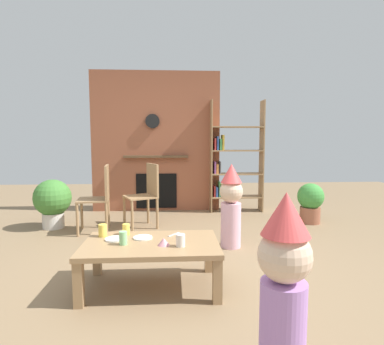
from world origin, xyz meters
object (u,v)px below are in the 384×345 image
coffee_table (151,249)px  paper_plate_front (143,238)px  child_with_cone_hat (284,283)px  potted_plant_tall (310,201)px  dining_chair_middle (146,191)px  paper_cup_far_left (126,229)px  potted_plant_short (53,200)px  paper_cup_near_right (180,240)px  dining_chair_left (100,194)px  child_in_pink (231,203)px  paper_cup_near_left (123,238)px  bookshelf (232,161)px  paper_plate_rear (115,239)px  birthday_cake_slice (164,242)px  paper_cup_center (103,230)px

coffee_table → paper_plate_front: paper_plate_front is taller
paper_plate_front → child_with_cone_hat: bearing=-56.0°
potted_plant_tall → dining_chair_middle: bearing=-178.4°
coffee_table → child_with_cone_hat: 1.33m
paper_cup_far_left → potted_plant_short: 2.11m
paper_cup_near_right → dining_chair_left: (-1.03, 1.82, 0.07)m
paper_cup_near_right → paper_plate_front: (-0.32, 0.23, -0.04)m
child_in_pink → dining_chair_left: size_ratio=1.07×
paper_cup_near_left → child_with_cone_hat: child_with_cone_hat is taller
paper_cup_near_right → paper_cup_far_left: (-0.48, 0.35, -0.00)m
bookshelf → paper_plate_rear: size_ratio=11.23×
paper_cup_far_left → child_with_cone_hat: 1.65m
paper_cup_far_left → paper_plate_rear: bearing=-117.2°
birthday_cake_slice → child_in_pink: child_in_pink is taller
child_with_cone_hat → bookshelf: bearing=-40.7°
bookshelf → child_in_pink: bookshelf is taller
paper_plate_front → potted_plant_tall: bearing=38.9°
birthday_cake_slice → potted_plant_short: 2.57m
birthday_cake_slice → dining_chair_left: size_ratio=0.11×
paper_cup_center → potted_plant_short: bearing=121.4°
potted_plant_tall → paper_plate_front: bearing=-141.1°
paper_plate_front → potted_plant_short: 2.30m
birthday_cake_slice → dining_chair_middle: bearing=98.4°
paper_plate_rear → dining_chair_middle: bearing=86.1°
paper_cup_near_right → paper_cup_near_left: bearing=170.7°
paper_plate_rear → child_with_cone_hat: child_with_cone_hat is taller
paper_cup_near_left → paper_plate_front: (0.14, 0.16, -0.05)m
child_with_cone_hat → potted_plant_tall: (1.49, 3.07, -0.19)m
paper_cup_near_left → birthday_cake_slice: 0.33m
paper_cup_far_left → paper_plate_rear: 0.17m
dining_chair_middle → potted_plant_short: size_ratio=1.31×
paper_cup_near_left → paper_plate_front: paper_cup_near_left is taller
potted_plant_short → child_in_pink: bearing=-22.0°
paper_cup_near_right → paper_plate_rear: (-0.55, 0.21, -0.04)m
potted_plant_short → paper_cup_center: bearing=-58.6°
paper_cup_center → birthday_cake_slice: 0.61m
bookshelf → coffee_table: (-1.20, -2.84, -0.55)m
coffee_table → paper_cup_near_left: (-0.22, -0.04, 0.11)m
paper_cup_center → child_in_pink: size_ratio=0.11×
birthday_cake_slice → child_with_cone_hat: size_ratio=0.10×
paper_cup_far_left → child_with_cone_hat: size_ratio=0.10×
dining_chair_middle → paper_plate_front: bearing=68.7°
coffee_table → dining_chair_middle: bearing=95.6°
paper_cup_near_right → paper_cup_center: size_ratio=0.92×
paper_cup_center → paper_plate_front: (0.36, -0.07, -0.05)m
child_with_cone_hat → dining_chair_middle: size_ratio=1.09×
paper_cup_near_left → paper_plate_rear: paper_cup_near_left is taller
bookshelf → birthday_cake_slice: bookshelf is taller
paper_cup_near_left → child_with_cone_hat: (0.96, -1.05, 0.08)m
bookshelf → dining_chair_middle: size_ratio=2.11×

